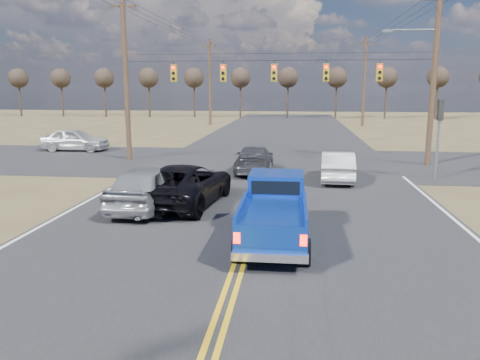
# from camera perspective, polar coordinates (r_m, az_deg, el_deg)

# --- Properties ---
(ground) EXTENTS (160.00, 160.00, 0.00)m
(ground) POSITION_cam_1_polar(r_m,az_deg,el_deg) (11.07, -0.86, -12.51)
(ground) COLOR brown
(ground) RESTS_ON ground
(road_main) EXTENTS (14.00, 120.00, 0.02)m
(road_main) POSITION_cam_1_polar(r_m,az_deg,el_deg) (20.58, 2.88, -1.30)
(road_main) COLOR #28282B
(road_main) RESTS_ON ground
(road_cross) EXTENTS (120.00, 12.00, 0.02)m
(road_cross) POSITION_cam_1_polar(r_m,az_deg,el_deg) (28.43, 4.02, 2.17)
(road_cross) COLOR #28282B
(road_cross) RESTS_ON ground
(signal_gantry) EXTENTS (19.60, 4.83, 10.00)m
(signal_gantry) POSITION_cam_1_polar(r_m,az_deg,el_deg) (27.85, 5.19, 12.42)
(signal_gantry) COLOR #473323
(signal_gantry) RESTS_ON ground
(utility_poles) EXTENTS (19.60, 58.32, 10.00)m
(utility_poles) POSITION_cam_1_polar(r_m,az_deg,el_deg) (27.09, 4.06, 12.82)
(utility_poles) COLOR #473323
(utility_poles) RESTS_ON ground
(treeline) EXTENTS (87.00, 117.80, 7.40)m
(treeline) POSITION_cam_1_polar(r_m,az_deg,el_deg) (37.05, 4.87, 13.10)
(treeline) COLOR #33261C
(treeline) RESTS_ON ground
(pickup_truck) EXTENTS (2.01, 4.97, 1.86)m
(pickup_truck) POSITION_cam_1_polar(r_m,az_deg,el_deg) (13.63, 4.23, -3.91)
(pickup_truck) COLOR black
(pickup_truck) RESTS_ON ground
(silver_suv) EXTENTS (2.18, 4.98, 1.67)m
(silver_suv) POSITION_cam_1_polar(r_m,az_deg,el_deg) (17.73, -11.10, -0.78)
(silver_suv) COLOR gray
(silver_suv) RESTS_ON ground
(black_suv) EXTENTS (3.27, 5.94, 1.57)m
(black_suv) POSITION_cam_1_polar(r_m,az_deg,el_deg) (18.14, -6.77, -0.53)
(black_suv) COLOR black
(black_suv) RESTS_ON ground
(white_car_queue) EXTENTS (1.78, 4.45, 1.44)m
(white_car_queue) POSITION_cam_1_polar(r_m,az_deg,el_deg) (23.14, 11.80, 1.69)
(white_car_queue) COLOR #BEBEBE
(white_car_queue) RESTS_ON ground
(dgrey_car_queue) EXTENTS (2.08, 4.85, 1.39)m
(dgrey_car_queue) POSITION_cam_1_polar(r_m,az_deg,el_deg) (24.84, 1.77, 2.51)
(dgrey_car_queue) COLOR #393A3F
(dgrey_car_queue) RESTS_ON ground
(cross_car_west) EXTENTS (1.97, 4.78, 1.62)m
(cross_car_west) POSITION_cam_1_polar(r_m,az_deg,el_deg) (35.44, -19.48, 4.67)
(cross_car_west) COLOR silver
(cross_car_west) RESTS_ON ground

